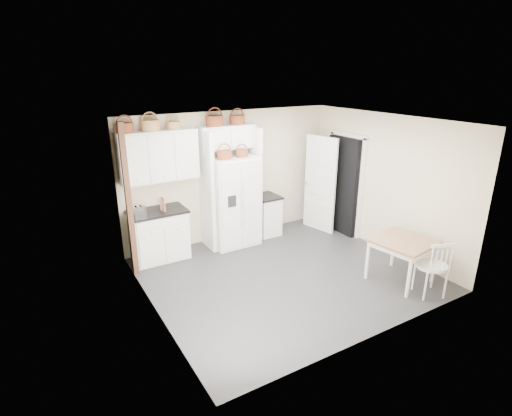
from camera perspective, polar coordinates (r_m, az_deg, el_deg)
floor at (r=7.02m, az=4.13°, el=-9.38°), size 4.50×4.50×0.00m
ceiling at (r=6.20m, az=4.72°, el=12.19°), size 4.50×4.50×0.00m
wall_back at (r=8.14m, az=-3.68°, el=4.60°), size 4.50×0.00×4.50m
wall_left at (r=5.59m, az=-14.92°, el=-3.04°), size 0.00×4.00×4.00m
wall_right at (r=7.95m, az=17.86°, el=3.33°), size 0.00×4.00×4.00m
refrigerator at (r=7.88m, az=-3.38°, el=0.99°), size 0.92×0.74×1.78m
base_cab_left at (r=7.57m, az=-13.68°, el=-3.86°), size 0.98×0.62×0.91m
base_cab_right at (r=8.48m, az=1.49°, el=-1.09°), size 0.46×0.55×0.81m
dining_table at (r=7.07m, az=19.98°, el=-7.02°), size 1.00×1.00×0.73m
windsor_chair at (r=6.77m, az=23.80°, el=-7.57°), size 0.60×0.58×0.98m
counter_left at (r=7.40m, az=-13.96°, el=-0.48°), size 1.02×0.66×0.04m
counter_right at (r=8.34m, az=1.51°, el=1.63°), size 0.50×0.59×0.04m
toaster at (r=7.23m, az=-16.46°, el=-0.35°), size 0.26×0.20×0.16m
cookbook_red at (r=7.31m, az=-13.14°, el=0.49°), size 0.05×0.16×0.24m
cookbook_cream at (r=7.31m, az=-13.21°, el=0.42°), size 0.05×0.15×0.22m
basket_upper_a at (r=7.09m, az=-18.22°, el=10.83°), size 0.29×0.29×0.16m
basket_upper_b at (r=7.19m, az=-14.86°, el=11.32°), size 0.31×0.31×0.18m
basket_upper_c at (r=7.32m, az=-11.70°, el=11.50°), size 0.23×0.23×0.13m
basket_bridge_a at (r=7.61m, az=-5.92°, el=12.29°), size 0.34×0.34×0.19m
basket_bridge_b at (r=7.82m, az=-2.68°, el=12.48°), size 0.30×0.30×0.17m
basket_fridge_a at (r=7.46m, az=-4.55°, el=7.60°), size 0.29×0.29×0.15m
basket_fridge_b at (r=7.63m, az=-2.04°, el=7.82°), size 0.25×0.25×0.13m
upper_cabinet at (r=7.31m, az=-13.76°, el=7.21°), size 1.40×0.34×0.90m
bridge_cabinet at (r=7.76m, az=-4.23°, el=10.08°), size 1.12×0.34×0.45m
fridge_panel_left at (r=7.65m, az=-7.03°, el=2.35°), size 0.08×0.60×2.30m
fridge_panel_right at (r=8.09m, az=-0.41°, el=3.44°), size 0.08×0.60×2.30m
trim_post at (r=6.84m, az=-17.73°, el=0.81°), size 0.09×0.09×2.60m
doorway_void at (r=8.63m, az=12.38°, el=3.14°), size 0.18×0.85×2.05m
door_slab at (r=8.64m, az=9.12°, el=3.37°), size 0.21×0.79×2.05m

